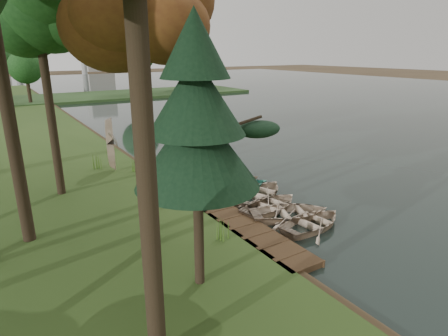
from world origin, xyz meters
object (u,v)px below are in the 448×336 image
boardwalk (200,199)px  stored_rowboat (114,165)px  rowboat_1 (290,211)px  pine_tree (196,120)px  rowboat_0 (313,220)px  rowboat_2 (271,203)px

boardwalk → stored_rowboat: stored_rowboat is taller
boardwalk → rowboat_1: 4.90m
stored_rowboat → pine_tree: bearing=-170.9°
stored_rowboat → rowboat_0: bearing=-142.8°
rowboat_0 → rowboat_1: (-0.22, 1.27, 0.03)m
rowboat_1 → rowboat_2: 1.23m
rowboat_0 → rowboat_1: 1.29m
rowboat_1 → stored_rowboat: bearing=45.6°
rowboat_2 → stored_rowboat: (-4.83, 9.84, 0.23)m
rowboat_0 → rowboat_2: bearing=2.2°
stored_rowboat → pine_tree: 14.53m
boardwalk → pine_tree: (-3.69, -6.68, 5.59)m
rowboat_0 → rowboat_2: rowboat_2 is taller
rowboat_0 → stored_rowboat: (-5.18, 12.34, 0.24)m
rowboat_0 → pine_tree: (-6.44, -1.21, 5.33)m
pine_tree → stored_rowboat: bearing=84.7°
rowboat_1 → stored_rowboat: size_ratio=1.12×
rowboat_0 → pine_tree: size_ratio=0.41×
boardwalk → rowboat_0: 6.12m
boardwalk → rowboat_2: 3.82m
boardwalk → pine_tree: bearing=-119.0°
boardwalk → stored_rowboat: size_ratio=4.76×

